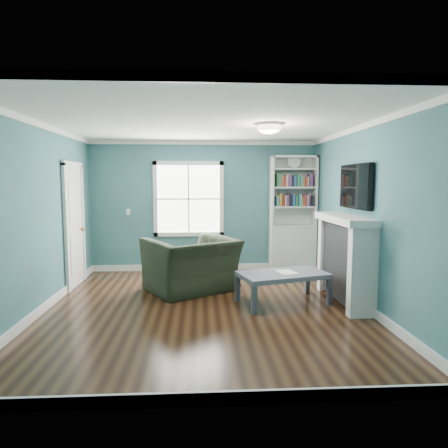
{
  "coord_description": "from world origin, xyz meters",
  "views": [
    {
      "loc": [
        -0.06,
        -5.52,
        1.8
      ],
      "look_at": [
        0.29,
        0.4,
        1.16
      ],
      "focal_mm": 32.0,
      "sensor_mm": 36.0,
      "label": 1
    }
  ],
  "objects": [
    {
      "name": "ceiling_fixture",
      "position": [
        0.9,
        0.1,
        2.55
      ],
      "size": [
        0.38,
        0.38,
        0.15
      ],
      "color": "white",
      "rests_on": "room_walls"
    },
    {
      "name": "paper_sheet",
      "position": [
        1.21,
        0.21,
        0.46
      ],
      "size": [
        0.31,
        0.36,
        0.0
      ],
      "primitive_type": "cube",
      "rotation": [
        0.0,
        0.0,
        0.25
      ],
      "color": "white",
      "rests_on": "coffee_table"
    },
    {
      "name": "trim",
      "position": [
        0.0,
        0.0,
        1.24
      ],
      "size": [
        4.5,
        5.0,
        2.6
      ],
      "color": "white",
      "rests_on": "ground"
    },
    {
      "name": "recliner",
      "position": [
        -0.22,
        0.94,
        0.58
      ],
      "size": [
        1.59,
        1.43,
        1.17
      ],
      "primitive_type": "imported",
      "rotation": [
        0.0,
        0.0,
        -2.61
      ],
      "color": "black",
      "rests_on": "ground"
    },
    {
      "name": "coffee_table",
      "position": [
        1.15,
        0.18,
        0.4
      ],
      "size": [
        1.41,
        1.01,
        0.46
      ],
      "rotation": [
        0.0,
        0.0,
        0.28
      ],
      "color": "#454B53",
      "rests_on": "ground"
    },
    {
      "name": "fireplace",
      "position": [
        2.08,
        0.2,
        0.64
      ],
      "size": [
        0.44,
        1.58,
        1.3
      ],
      "color": "black",
      "rests_on": "ground"
    },
    {
      "name": "door",
      "position": [
        -2.22,
        1.4,
        1.07
      ],
      "size": [
        0.12,
        0.98,
        2.17
      ],
      "color": "silver",
      "rests_on": "ground"
    },
    {
      "name": "window",
      "position": [
        -0.3,
        2.49,
        1.45
      ],
      "size": [
        1.4,
        0.06,
        1.5
      ],
      "color": "white",
      "rests_on": "room_walls"
    },
    {
      "name": "bookshelf",
      "position": [
        1.77,
        2.3,
        0.92
      ],
      "size": [
        0.9,
        0.35,
        2.31
      ],
      "color": "silver",
      "rests_on": "ground"
    },
    {
      "name": "tv",
      "position": [
        2.2,
        0.2,
        1.72
      ],
      "size": [
        0.06,
        1.1,
        0.65
      ],
      "primitive_type": "cube",
      "color": "black",
      "rests_on": "fireplace"
    },
    {
      "name": "light_switch",
      "position": [
        -1.5,
        2.48,
        1.2
      ],
      "size": [
        0.08,
        0.01,
        0.12
      ],
      "primitive_type": "cube",
      "color": "white",
      "rests_on": "room_walls"
    },
    {
      "name": "room_walls",
      "position": [
        0.0,
        0.0,
        1.58
      ],
      "size": [
        5.0,
        5.0,
        5.0
      ],
      "color": "#375E67",
      "rests_on": "ground"
    },
    {
      "name": "floor",
      "position": [
        0.0,
        0.0,
        0.0
      ],
      "size": [
        5.0,
        5.0,
        0.0
      ],
      "primitive_type": "plane",
      "color": "black",
      "rests_on": "ground"
    }
  ]
}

